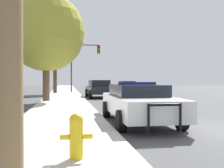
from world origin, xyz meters
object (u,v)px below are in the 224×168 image
(police_car, at_px, (138,102))
(fire_hydrant, at_px, (76,135))
(tree_sidewalk_near, at_px, (46,33))
(car_background_oncoming, at_px, (127,86))
(car_background_distant, at_px, (96,83))
(traffic_light, at_px, (83,58))
(car_background_midblock, at_px, (99,88))
(tree_sidewalk_mid, at_px, (55,52))

(police_car, relative_size, fire_hydrant, 6.52)
(tree_sidewalk_near, bearing_deg, car_background_oncoming, 56.34)
(tree_sidewalk_near, bearing_deg, car_background_distant, 78.65)
(fire_hydrant, relative_size, car_background_oncoming, 0.18)
(traffic_light, height_order, car_background_oncoming, traffic_light)
(fire_hydrant, height_order, car_background_midblock, car_background_midblock)
(car_background_distant, distance_m, tree_sidewalk_near, 34.11)
(tree_sidewalk_mid, bearing_deg, fire_hydrant, -86.95)
(car_background_distant, relative_size, car_background_midblock, 1.14)
(car_background_oncoming, height_order, car_background_distant, car_background_oncoming)
(fire_hydrant, bearing_deg, traffic_light, 86.42)
(car_background_oncoming, bearing_deg, police_car, 80.51)
(car_background_midblock, bearing_deg, car_background_oncoming, 60.23)
(police_car, bearing_deg, tree_sidewalk_mid, -79.12)
(fire_hydrant, xyz_separation_m, car_background_distant, (5.22, 46.91, 0.14))
(police_car, height_order, car_background_oncoming, police_car)
(fire_hydrant, distance_m, traffic_light, 26.10)
(tree_sidewalk_mid, bearing_deg, traffic_light, 31.43)
(tree_sidewalk_mid, relative_size, tree_sidewalk_near, 0.88)
(car_background_oncoming, bearing_deg, car_background_distant, -84.56)
(car_background_midblock, height_order, tree_sidewalk_mid, tree_sidewalk_mid)
(police_car, bearing_deg, tree_sidewalk_near, -67.18)
(tree_sidewalk_near, bearing_deg, car_background_midblock, 47.14)
(police_car, xyz_separation_m, car_background_distant, (2.91, 42.36, -0.03))
(police_car, height_order, tree_sidewalk_near, tree_sidewalk_near)
(car_background_midblock, distance_m, tree_sidewalk_mid, 8.05)
(car_background_oncoming, bearing_deg, tree_sidewalk_mid, 13.51)
(fire_hydrant, xyz_separation_m, tree_sidewalk_mid, (-1.28, 24.07, 3.75))
(police_car, xyz_separation_m, tree_sidewalk_mid, (-3.59, 19.52, 3.58))
(police_car, height_order, car_background_midblock, car_background_midblock)
(car_background_distant, height_order, tree_sidewalk_near, tree_sidewalk_near)
(police_car, distance_m, traffic_light, 21.53)
(car_background_distant, xyz_separation_m, tree_sidewalk_near, (-6.67, -33.23, 3.82))
(car_background_midblock, bearing_deg, traffic_light, 94.02)
(car_background_midblock, distance_m, tree_sidewalk_near, 6.88)
(car_background_midblock, xyz_separation_m, tree_sidewalk_mid, (-3.76, 6.17, 3.55))
(traffic_light, height_order, car_background_distant, traffic_light)
(traffic_light, relative_size, tree_sidewalk_near, 0.76)
(car_background_oncoming, relative_size, tree_sidewalk_mid, 0.74)
(police_car, bearing_deg, car_background_distant, -93.47)
(car_background_oncoming, xyz_separation_m, car_background_distant, (-1.33, 21.22, -0.02))
(car_background_oncoming, bearing_deg, fire_hydrant, 77.55)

